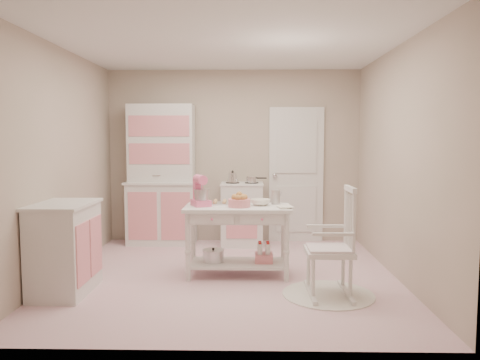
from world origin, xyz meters
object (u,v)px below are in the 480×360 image
(hutch, at_px, (161,174))
(stove, at_px, (242,214))
(rocking_chair, at_px, (329,241))
(bread_basket, at_px, (239,203))
(base_cabinet, at_px, (65,248))
(work_table, at_px, (238,241))
(stand_mixer, at_px, (201,191))

(hutch, distance_m, stove, 1.33)
(stove, relative_size, rocking_chair, 0.84)
(stove, bearing_deg, bread_basket, -90.12)
(base_cabinet, bearing_deg, rocking_chair, -0.54)
(base_cabinet, distance_m, work_table, 1.85)
(hutch, relative_size, work_table, 1.73)
(hutch, distance_m, stand_mixer, 1.78)
(hutch, distance_m, base_cabinet, 2.41)
(bread_basket, bearing_deg, stand_mixer, 170.96)
(bread_basket, bearing_deg, stove, 89.88)
(bread_basket, bearing_deg, base_cabinet, -161.40)
(stand_mixer, bearing_deg, work_table, -26.87)
(rocking_chair, relative_size, bread_basket, 4.40)
(hutch, xyz_separation_m, work_table, (1.18, -1.63, -0.64))
(bread_basket, bearing_deg, rocking_chair, -34.18)
(base_cabinet, relative_size, stand_mixer, 2.71)
(stand_mixer, bearing_deg, bread_basket, -33.19)
(rocking_chair, distance_m, stand_mixer, 1.57)
(hutch, xyz_separation_m, stove, (1.20, -0.05, -0.58))
(stove, height_order, base_cabinet, same)
(hutch, bearing_deg, work_table, -54.20)
(rocking_chair, bearing_deg, stand_mixer, 152.52)
(hutch, relative_size, base_cabinet, 2.26)
(stand_mixer, bearing_deg, stove, 49.99)
(hutch, bearing_deg, rocking_chair, -47.51)
(stove, height_order, bread_basket, stove)
(rocking_chair, bearing_deg, hutch, 132.00)
(hutch, relative_size, rocking_chair, 1.89)
(hutch, bearing_deg, stove, -2.39)
(stove, xyz_separation_m, stand_mixer, (-0.44, -1.56, 0.51))
(base_cabinet, bearing_deg, bread_basket, 18.60)
(stand_mixer, bearing_deg, hutch, 91.00)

